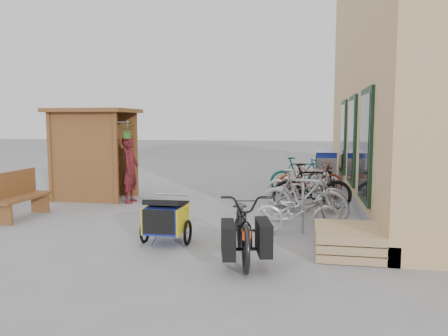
% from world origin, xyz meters
% --- Properties ---
extents(ground, '(80.00, 80.00, 0.00)m').
position_xyz_m(ground, '(0.00, 0.00, 0.00)').
color(ground, gray).
extents(kiosk, '(2.49, 1.65, 2.40)m').
position_xyz_m(kiosk, '(-3.28, 2.47, 1.55)').
color(kiosk, brown).
rests_on(kiosk, ground).
extents(bike_rack, '(0.05, 5.35, 0.86)m').
position_xyz_m(bike_rack, '(2.30, 2.40, 0.52)').
color(bike_rack, '#A5A8AD').
rests_on(bike_rack, ground).
extents(pallet_stack, '(1.00, 1.20, 0.40)m').
position_xyz_m(pallet_stack, '(3.00, -1.40, 0.21)').
color(pallet_stack, tan).
rests_on(pallet_stack, ground).
extents(bench, '(0.50, 1.60, 1.01)m').
position_xyz_m(bench, '(-3.68, -0.04, 0.51)').
color(bench, brown).
rests_on(bench, ground).
extents(shopping_carts, '(0.63, 2.14, 1.14)m').
position_xyz_m(shopping_carts, '(3.00, 6.56, 0.66)').
color(shopping_carts, silver).
rests_on(shopping_carts, ground).
extents(child_trailer, '(0.81, 1.37, 0.81)m').
position_xyz_m(child_trailer, '(0.02, -1.33, 0.45)').
color(child_trailer, '#1B3198').
rests_on(child_trailer, ground).
extents(cargo_bike, '(1.12, 2.11, 1.05)m').
position_xyz_m(cargo_bike, '(1.44, -1.97, 0.52)').
color(cargo_bike, black).
rests_on(cargo_bike, ground).
extents(person_kiosk, '(0.43, 0.63, 1.69)m').
position_xyz_m(person_kiosk, '(-2.04, 2.11, 0.84)').
color(person_kiosk, maroon).
rests_on(person_kiosk, ground).
extents(bike_0, '(1.68, 0.81, 0.85)m').
position_xyz_m(bike_0, '(2.21, -0.35, 0.42)').
color(bike_0, '#A7A7AC').
rests_on(bike_0, ground).
extents(bike_1, '(1.90, 0.88, 1.10)m').
position_xyz_m(bike_1, '(2.30, 0.52, 0.55)').
color(bike_1, '#A7A7AC').
rests_on(bike_1, ground).
extents(bike_2, '(1.76, 0.63, 0.92)m').
position_xyz_m(bike_2, '(2.37, 1.59, 0.46)').
color(bike_2, '#A7A7AC').
rests_on(bike_2, ground).
extents(bike_3, '(1.89, 0.72, 1.10)m').
position_xyz_m(bike_3, '(2.50, 1.91, 0.55)').
color(bike_3, black).
rests_on(bike_3, ground).
extents(bike_4, '(1.75, 1.03, 0.87)m').
position_xyz_m(bike_4, '(2.16, 2.97, 0.43)').
color(bike_4, silver).
rests_on(bike_4, ground).
extents(bike_5, '(1.70, 0.85, 0.98)m').
position_xyz_m(bike_5, '(2.47, 3.32, 0.49)').
color(bike_5, tan).
rests_on(bike_5, ground).
extents(bike_6, '(1.94, 1.04, 0.97)m').
position_xyz_m(bike_6, '(2.47, 3.96, 0.48)').
color(bike_6, maroon).
rests_on(bike_6, ground).
extents(bike_7, '(1.82, 0.89, 1.06)m').
position_xyz_m(bike_7, '(2.20, 4.36, 0.53)').
color(bike_7, '#1B6A6F').
rests_on(bike_7, ground).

